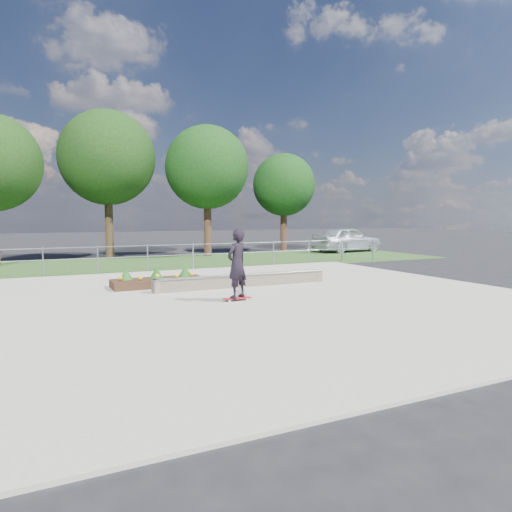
{
  "coord_description": "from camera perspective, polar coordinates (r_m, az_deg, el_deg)",
  "views": [
    {
      "loc": [
        -6.14,
        -11.73,
        2.38
      ],
      "look_at": [
        0.2,
        1.5,
        1.1
      ],
      "focal_mm": 32.0,
      "sensor_mm": 36.0,
      "label": 1
    }
  ],
  "objects": [
    {
      "name": "tree_mid_right",
      "position": [
        27.45,
        -6.13,
        10.93
      ],
      "size": [
        4.9,
        4.9,
        7.7
      ],
      "color": "#331D14",
      "rests_on": "ground"
    },
    {
      "name": "skateboarder",
      "position": [
        12.49,
        -2.39,
        -0.98
      ],
      "size": [
        0.82,
        0.72,
        1.98
      ],
      "color": "silver",
      "rests_on": "concrete_slab"
    },
    {
      "name": "planter_bed",
      "position": [
        15.56,
        -12.16,
        -3.01
      ],
      "size": [
        3.0,
        1.2,
        0.61
      ],
      "color": "black",
      "rests_on": "concrete_slab"
    },
    {
      "name": "tree_mid_left",
      "position": [
        27.17,
        -18.1,
        11.57
      ],
      "size": [
        5.25,
        5.25,
        8.25
      ],
      "color": "black",
      "rests_on": "ground"
    },
    {
      "name": "grind_ledge",
      "position": [
        15.11,
        -1.61,
        -3.06
      ],
      "size": [
        6.0,
        0.44,
        0.43
      ],
      "color": "brown",
      "rests_on": "concrete_slab"
    },
    {
      "name": "parked_car",
      "position": [
        31.0,
        11.28,
        2.06
      ],
      "size": [
        5.17,
        2.56,
        1.69
      ],
      "primitive_type": "imported",
      "rotation": [
        0.0,
        0.0,
        1.69
      ],
      "color": "silver",
      "rests_on": "ground"
    },
    {
      "name": "concrete_slab",
      "position": [
        13.44,
        2.0,
        -5.08
      ],
      "size": [
        15.0,
        15.0,
        0.06
      ],
      "primitive_type": "cube",
      "color": "#9C998A",
      "rests_on": "ground"
    },
    {
      "name": "ground",
      "position": [
        13.45,
        2.0,
        -5.21
      ],
      "size": [
        120.0,
        120.0,
        0.0
      ],
      "primitive_type": "plane",
      "color": "black",
      "rests_on": "ground"
    },
    {
      "name": "fence",
      "position": [
        20.25,
        -7.87,
        0.38
      ],
      "size": [
        20.06,
        0.06,
        1.2
      ],
      "color": "#989BA0",
      "rests_on": "ground"
    },
    {
      "name": "tree_far_right",
      "position": [
        31.22,
        3.51,
        8.84
      ],
      "size": [
        4.2,
        4.2,
        6.6
      ],
      "color": "#321E14",
      "rests_on": "ground"
    },
    {
      "name": "grass_verge",
      "position": [
        23.66,
        -10.44,
        -0.84
      ],
      "size": [
        30.0,
        8.0,
        0.02
      ],
      "primitive_type": "cube",
      "color": "#26471C",
      "rests_on": "ground"
    }
  ]
}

